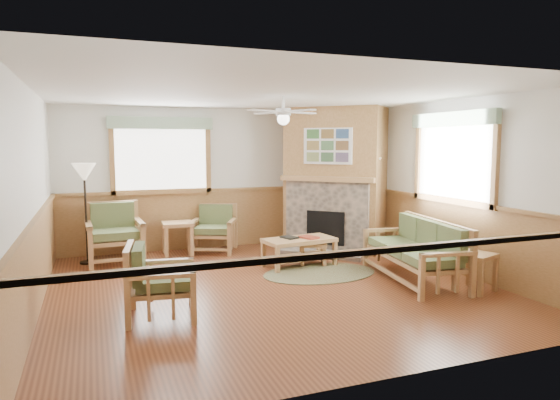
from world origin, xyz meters
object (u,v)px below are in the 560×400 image
object	(u,v)px
armchair_back_left	(115,233)
coffee_table	(299,252)
armchair_back_right	(214,229)
armchair_left	(161,281)
sofa	(413,251)
end_table_sofa	(475,272)
footstool	(313,253)
end_table_chairs	(178,238)
floor_lamp_right	(369,206)
floor_lamp_left	(86,213)

from	to	relation	value
armchair_back_left	coffee_table	size ratio (longest dim) A/B	0.87
armchair_back_left	armchair_back_right	world-z (taller)	armchair_back_left
armchair_back_right	armchair_left	bearing A→B (deg)	-88.35
sofa	end_table_sofa	distance (m)	0.91
armchair_left	coffee_table	bearing A→B (deg)	-46.91
footstool	sofa	bearing A→B (deg)	-56.11
armchair_back_left	end_table_chairs	xyz separation A→B (m)	(1.10, 0.23, -0.20)
sofa	floor_lamp_right	distance (m)	1.93
armchair_back_right	end_table_chairs	xyz separation A→B (m)	(-0.67, 0.00, -0.14)
armchair_back_right	end_table_chairs	distance (m)	0.68
armchair_back_left	armchair_left	xyz separation A→B (m)	(0.38, -3.04, -0.07)
coffee_table	floor_lamp_right	world-z (taller)	floor_lamp_right
floor_lamp_left	floor_lamp_right	world-z (taller)	floor_lamp_right
floor_lamp_left	armchair_back_left	bearing A→B (deg)	-12.16
sofa	footstool	xyz separation A→B (m)	(-0.97, 1.45, -0.26)
armchair_left	end_table_sofa	bearing A→B (deg)	-87.86
sofa	coffee_table	size ratio (longest dim) A/B	1.67
armchair_left	end_table_sofa	world-z (taller)	armchair_left
end_table_chairs	footstool	size ratio (longest dim) A/B	1.38
coffee_table	end_table_chairs	distance (m)	2.35
end_table_sofa	floor_lamp_left	xyz separation A→B (m)	(-4.99, 3.61, 0.59)
armchair_back_right	floor_lamp_right	size ratio (longest dim) A/B	0.49
end_table_sofa	end_table_chairs	bearing A→B (deg)	132.62
end_table_chairs	floor_lamp_left	bearing A→B (deg)	-174.99
armchair_left	armchair_back_right	bearing A→B (deg)	-14.37
sofa	floor_lamp_left	xyz separation A→B (m)	(-4.52, 2.86, 0.41)
end_table_chairs	floor_lamp_left	distance (m)	1.65
armchair_left	end_table_chairs	world-z (taller)	armchair_left
coffee_table	end_table_chairs	world-z (taller)	end_table_chairs
floor_lamp_left	end_table_chairs	bearing A→B (deg)	5.01
armchair_back_left	end_table_sofa	distance (m)	5.76
end_table_sofa	floor_lamp_right	distance (m)	2.68
armchair_back_right	end_table_chairs	bearing A→B (deg)	-155.34
armchair_back_left	end_table_sofa	world-z (taller)	armchair_back_left
end_table_sofa	floor_lamp_right	size ratio (longest dim) A/B	0.30
footstool	armchair_back_right	bearing A→B (deg)	130.85
armchair_left	floor_lamp_left	distance (m)	3.27
coffee_table	floor_lamp_left	xyz separation A→B (m)	(-3.29, 1.45, 0.62)
armchair_back_right	end_table_sofa	size ratio (longest dim) A/B	1.64
armchair_back_right	end_table_sofa	world-z (taller)	armchair_back_right
armchair_back_left	floor_lamp_right	distance (m)	4.53
end_table_sofa	floor_lamp_left	distance (m)	6.19
sofa	armchair_back_left	distance (m)	4.93
floor_lamp_right	floor_lamp_left	bearing A→B (deg)	168.28
footstool	floor_lamp_right	bearing A→B (deg)	16.84
sofa	floor_lamp_left	world-z (taller)	floor_lamp_left
armchair_left	floor_lamp_right	xyz separation A→B (m)	(4.04, 2.13, 0.46)
floor_lamp_left	floor_lamp_right	size ratio (longest dim) A/B	0.96
footstool	floor_lamp_left	distance (m)	3.87
armchair_back_left	end_table_chairs	size ratio (longest dim) A/B	1.68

